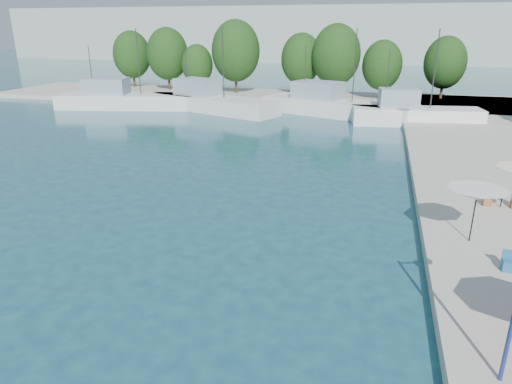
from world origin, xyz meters
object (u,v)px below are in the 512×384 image
(trawler_02, at_px, (211,102))
(trawler_03, at_px, (334,106))
(trawler_01, at_px, (124,100))
(umbrella_white, at_px, (477,194))
(trawler_04, at_px, (413,115))

(trawler_02, relative_size, trawler_03, 0.96)
(trawler_01, bearing_deg, trawler_02, -7.45)
(trawler_03, xyz_separation_m, umbrella_white, (9.82, -34.03, 1.81))
(trawler_01, relative_size, trawler_04, 1.33)
(trawler_01, xyz_separation_m, trawler_04, (35.49, -1.59, 0.00))
(trawler_03, relative_size, umbrella_white, 7.10)
(trawler_02, relative_size, trawler_04, 1.31)
(trawler_01, height_order, trawler_03, same)
(trawler_02, bearing_deg, trawler_03, 24.41)
(trawler_01, bearing_deg, trawler_04, -15.11)
(trawler_04, height_order, umbrella_white, trawler_04)
(trawler_04, bearing_deg, trawler_03, 149.79)
(trawler_02, distance_m, trawler_04, 24.16)
(trawler_02, distance_m, umbrella_white, 41.61)
(umbrella_white, bearing_deg, trawler_04, 91.96)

